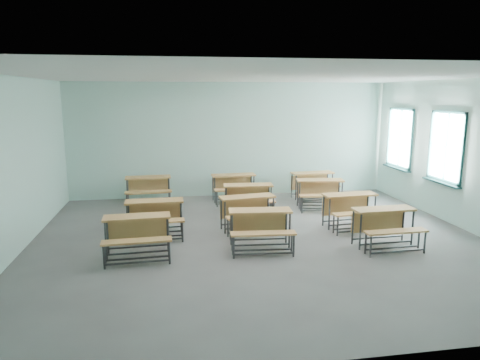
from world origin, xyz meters
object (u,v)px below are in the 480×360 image
Objects in this scene: desk_unit_r0c1 at (261,224)px; desk_unit_r1c0 at (155,213)px; desk_unit_r1c1 at (249,208)px; desk_unit_r3c2 at (314,181)px; desk_unit_r1c2 at (352,206)px; desk_unit_r2c2 at (321,190)px; desk_unit_r3c0 at (148,186)px; desk_unit_r0c2 at (386,222)px; desk_unit_r2c1 at (249,195)px; desk_unit_r3c1 at (234,184)px; desk_unit_r0c0 at (137,230)px.

desk_unit_r0c1 is 2.25m from desk_unit_r1c0.
desk_unit_r1c1 is 1.03× the size of desk_unit_r3c2.
desk_unit_r1c2 is at bearing -1.78° from desk_unit_r1c0.
desk_unit_r1c2 is (2.22, 0.97, 0.00)m from desk_unit_r0c1.
desk_unit_r2c2 is 4.48m from desk_unit_r3c0.
desk_unit_r0c1 is 0.97× the size of desk_unit_r1c1.
desk_unit_r0c2 is 1.26m from desk_unit_r1c2.
desk_unit_r3c0 is (-4.60, 4.00, 0.00)m from desk_unit_r0c2.
desk_unit_r2c1 is 2.47m from desk_unit_r3c2.
desk_unit_r2c2 is at bearing 89.99° from desk_unit_r1c2.
desk_unit_r2c1 is at bearing -152.05° from desk_unit_r3c2.
desk_unit_r1c0 is at bearing -153.57° from desk_unit_r3c2.
desk_unit_r1c1 and desk_unit_r3c1 have the same top height.
desk_unit_r2c2 is (-0.12, 1.63, 0.00)m from desk_unit_r1c2.
desk_unit_r0c2 and desk_unit_r3c1 have the same top height.
desk_unit_r0c2 is 6.09m from desk_unit_r3c0.
desk_unit_r1c2 and desk_unit_r3c2 have the same top height.
desk_unit_r1c1 is at bearing -94.11° from desk_unit_r3c1.
desk_unit_r3c1 is at bearing 55.84° from desk_unit_r0c0.
desk_unit_r2c1 is (0.19, 2.30, 0.00)m from desk_unit_r0c1.
desk_unit_r2c1 is at bearing 127.91° from desk_unit_r0c2.
desk_unit_r1c1 and desk_unit_r3c2 have the same top height.
desk_unit_r3c1 is 2.23m from desk_unit_r3c2.
desk_unit_r1c2 is at bearing -95.63° from desk_unit_r3c2.
desk_unit_r3c0 is at bearing 87.32° from desk_unit_r0c0.
desk_unit_r0c1 is 3.66m from desk_unit_r3c1.
desk_unit_r1c1 and desk_unit_r2c2 have the same top height.
desk_unit_r0c0 is 5.10m from desk_unit_r2c2.
desk_unit_r0c0 is 5.83m from desk_unit_r3c2.
desk_unit_r0c0 is at bearing -171.40° from desk_unit_r1c2.
desk_unit_r2c1 is at bearing 142.68° from desk_unit_r1c2.
desk_unit_r2c2 is 1.05× the size of desk_unit_r3c0.
desk_unit_r1c1 is at bearing -137.22° from desk_unit_r2c2.
desk_unit_r0c2 is 4.55m from desk_unit_r1c0.
desk_unit_r3c2 is (4.52, 3.68, 0.00)m from desk_unit_r0c0.
desk_unit_r0c0 is at bearing -160.24° from desk_unit_r1c1.
desk_unit_r2c2 is 1.03× the size of desk_unit_r3c2.
desk_unit_r0c0 is 3.77m from desk_unit_r3c0.
desk_unit_r2c2 is 2.32m from desk_unit_r3c1.
desk_unit_r3c2 is at bearing 89.11° from desk_unit_r0c2.
desk_unit_r3c0 is 4.51m from desk_unit_r3c2.
desk_unit_r2c1 is at bearing -86.57° from desk_unit_r3c1.
desk_unit_r2c2 is at bearing -103.85° from desk_unit_r3c2.
desk_unit_r0c1 is 4.28m from desk_unit_r3c2.
desk_unit_r1c1 is at bearing -96.10° from desk_unit_r2c1.
desk_unit_r1c2 is (4.21, -0.09, 0.00)m from desk_unit_r1c0.
desk_unit_r1c1 is 2.59m from desk_unit_r2c2.
desk_unit_r1c2 is 0.97× the size of desk_unit_r2c2.
desk_unit_r1c0 is at bearing 74.05° from desk_unit_r0c0.
desk_unit_r0c1 is 1.13m from desk_unit_r1c1.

